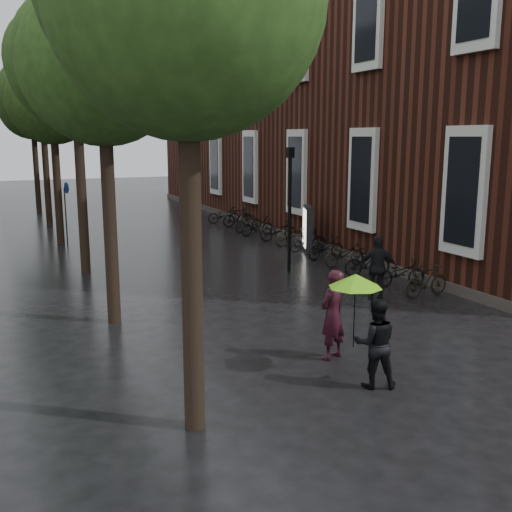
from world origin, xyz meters
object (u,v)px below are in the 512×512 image
ad_lightbox (307,229)px  lamp_post (290,197)px  person_black (375,343)px  parked_bicycles (294,237)px  pedestrian_walking (378,268)px  person_burgundy (333,315)px

ad_lightbox → lamp_post: 4.10m
person_black → ad_lightbox: bearing=-90.3°
person_black → parked_bicycles: bearing=-88.4°
person_black → pedestrian_walking: 6.04m
person_burgundy → parked_bicycles: 12.50m
parked_bicycles → lamp_post: bearing=-119.8°
pedestrian_walking → lamp_post: 4.50m
person_black → pedestrian_walking: pedestrian_walking is taller
parked_bicycles → ad_lightbox: ad_lightbox is taller
person_black → ad_lightbox: ad_lightbox is taller
parked_bicycles → person_burgundy: bearing=-114.1°
pedestrian_walking → parked_bicycles: (1.59, 8.04, -0.46)m
parked_bicycles → ad_lightbox: 1.03m
person_burgundy → ad_lightbox: 11.71m
person_burgundy → ad_lightbox: (5.20, 10.49, -0.02)m
person_black → lamp_post: bearing=-84.5°
person_burgundy → lamp_post: 8.21m
ad_lightbox → lamp_post: (-2.33, -2.96, 1.61)m
ad_lightbox → lamp_post: size_ratio=0.44×
parked_bicycles → lamp_post: size_ratio=4.05×
person_black → parked_bicycles: size_ratio=0.10×
parked_bicycles → ad_lightbox: size_ratio=9.25×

